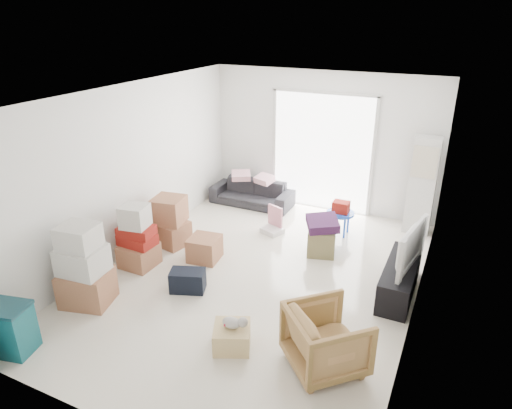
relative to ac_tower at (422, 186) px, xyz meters
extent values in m
cube|color=silver|center=(-1.95, -2.65, -0.99)|extent=(4.50, 6.00, 0.24)
cube|color=white|center=(-1.95, -2.65, 1.95)|extent=(4.50, 6.00, 0.24)
cube|color=white|center=(-1.95, 0.47, 0.48)|extent=(4.50, 0.24, 2.70)
cube|color=white|center=(-1.95, -5.77, 0.48)|extent=(4.50, 0.24, 2.70)
cube|color=white|center=(-4.32, -2.65, 0.48)|extent=(0.24, 6.00, 2.70)
cube|color=white|center=(0.42, -2.65, 0.48)|extent=(0.24, 6.00, 2.70)
cube|color=white|center=(-1.95, 0.33, 0.27)|extent=(2.00, 0.01, 2.30)
cube|color=silver|center=(-2.95, 0.32, 0.27)|extent=(0.06, 0.04, 2.30)
cube|color=silver|center=(-0.95, 0.32, 0.27)|extent=(0.06, 0.04, 2.30)
cube|color=silver|center=(-1.95, 0.32, 1.42)|extent=(2.10, 0.04, 0.06)
cube|color=silver|center=(0.00, 0.00, 0.00)|extent=(0.45, 0.30, 1.75)
cube|color=black|center=(0.05, -2.16, -0.65)|extent=(0.41, 1.37, 0.46)
imported|color=black|center=(0.05, -2.16, -0.35)|extent=(0.77, 1.14, 0.14)
imported|color=#29292E|center=(-3.23, -0.15, -0.55)|extent=(1.69, 0.50, 0.66)
cube|color=#D69CAA|center=(-3.49, -0.12, -0.16)|extent=(0.49, 0.46, 0.12)
cube|color=#D69CAA|center=(-2.97, -0.12, -0.16)|extent=(0.43, 0.38, 0.12)
imported|color=tan|center=(-0.45, -4.00, -0.47)|extent=(1.07, 1.07, 0.81)
cube|color=#0E5059|center=(-3.85, -5.34, -0.73)|extent=(0.59, 0.47, 0.29)
cube|color=#0E5059|center=(-3.85, -5.34, -0.43)|extent=(0.59, 0.47, 0.29)
cube|color=#0C333D|center=(-3.85, -5.34, -0.27)|extent=(0.62, 0.49, 0.04)
cube|color=#A36A49|center=(-3.75, -4.21, -0.64)|extent=(0.75, 0.67, 0.48)
cube|color=silver|center=(-3.75, -4.21, -0.21)|extent=(0.63, 0.53, 0.37)
cube|color=silver|center=(-3.75, -4.21, 0.13)|extent=(0.53, 0.48, 0.32)
cube|color=#A36A49|center=(-3.75, -3.12, -0.69)|extent=(0.50, 0.50, 0.36)
cube|color=maroon|center=(-3.75, -3.12, -0.43)|extent=(0.56, 0.38, 0.16)
cube|color=maroon|center=(-3.75, -3.12, -0.27)|extent=(0.56, 0.40, 0.15)
cube|color=silver|center=(-3.75, -3.12, -0.03)|extent=(0.44, 0.42, 0.35)
cube|color=#A36A49|center=(-3.72, -2.31, -0.67)|extent=(0.65, 0.57, 0.41)
cube|color=#A36A49|center=(-3.72, -2.31, -0.24)|extent=(0.56, 0.56, 0.44)
cube|color=#A36A49|center=(-2.92, -2.52, -0.68)|extent=(0.52, 0.52, 0.39)
cube|color=black|center=(-2.68, -3.38, -0.72)|extent=(0.56, 0.44, 0.31)
cube|color=olive|center=(-1.30, -1.54, -0.66)|extent=(0.54, 0.54, 0.44)
cube|color=#3F1B44|center=(-1.30, -1.54, -0.37)|extent=(0.65, 0.65, 0.14)
cylinder|color=blue|center=(-1.22, -0.71, -0.47)|extent=(0.49, 0.49, 0.04)
cylinder|color=blue|center=(-1.10, -0.58, -0.68)|extent=(0.04, 0.04, 0.38)
cylinder|color=blue|center=(-1.35, -0.58, -0.68)|extent=(0.04, 0.04, 0.38)
cylinder|color=blue|center=(-1.35, -0.83, -0.68)|extent=(0.04, 0.04, 0.38)
cylinder|color=blue|center=(-1.10, -0.83, -0.68)|extent=(0.04, 0.04, 0.38)
cube|color=maroon|center=(-1.22, -0.71, -0.35)|extent=(0.28, 0.22, 0.20)
cube|color=silver|center=(-2.33, -1.18, -0.83)|extent=(0.44, 0.41, 0.09)
cube|color=pink|center=(-2.33, -1.05, -0.60)|extent=(0.32, 0.16, 0.38)
cube|color=#E1BD82|center=(-1.55, -4.17, -0.73)|extent=(0.56, 0.56, 0.28)
ellipsoid|color=#B2ADA8|center=(-1.55, -4.17, -0.53)|extent=(0.23, 0.16, 0.12)
cube|color=#B71732|center=(-1.55, -4.17, -0.53)|extent=(0.18, 0.15, 0.03)
sphere|color=#B2ADA8|center=(-1.42, -4.14, -0.50)|extent=(0.12, 0.12, 0.12)
camera|label=1|loc=(0.57, -7.97, 2.82)|focal=32.00mm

